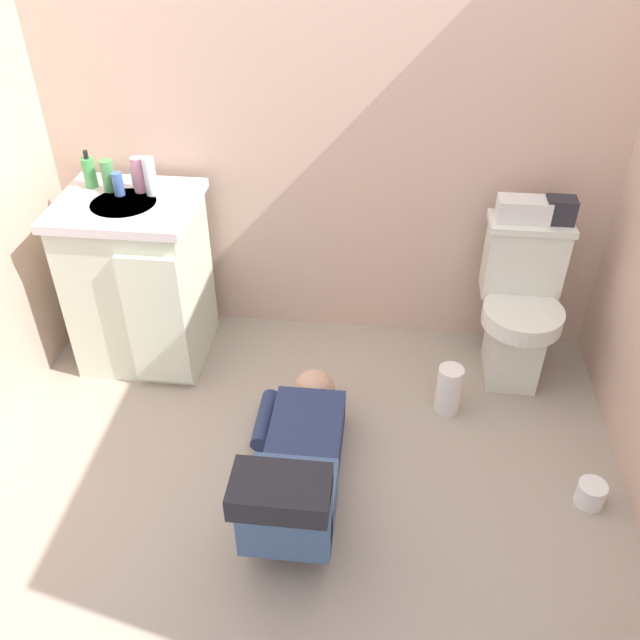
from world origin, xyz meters
name	(u,v)px	position (x,y,z in m)	size (l,w,h in m)	color
ground_plane	(299,484)	(0.00, 0.00, -0.02)	(3.07, 3.12, 0.04)	#A49786
wall_back	(329,91)	(0.00, 1.10, 1.20)	(2.73, 0.08, 2.40)	beige
toilet	(519,306)	(0.90, 0.80, 0.37)	(0.36, 0.46, 0.75)	silver
vanity_cabinet	(140,280)	(-0.84, 0.74, 0.42)	(0.60, 0.53, 0.82)	silver
faucet	(134,176)	(-0.84, 0.89, 0.87)	(0.02, 0.02, 0.10)	silver
person_plumber	(297,466)	(0.00, -0.08, 0.18)	(0.39, 1.06, 0.52)	navy
tissue_box	(524,209)	(0.85, 0.89, 0.80)	(0.22, 0.11, 0.10)	silver
toiletry_bag	(560,210)	(1.00, 0.89, 0.81)	(0.12, 0.09, 0.11)	#26262D
soap_dispenser	(89,172)	(-1.03, 0.87, 0.89)	(0.06, 0.06, 0.17)	#469B4F
bottle_green	(108,176)	(-0.93, 0.83, 0.89)	(0.06, 0.06, 0.14)	#4F9951
bottle_blue	(118,184)	(-0.88, 0.80, 0.87)	(0.04, 0.04, 0.10)	#436AB8
bottle_pink	(139,175)	(-0.80, 0.84, 0.90)	(0.06, 0.06, 0.15)	pink
bottle_clear	(150,176)	(-0.74, 0.82, 0.90)	(0.05, 0.05, 0.17)	silver
paper_towel_roll	(449,389)	(0.60, 0.48, 0.12)	(0.11, 0.11, 0.23)	white
toilet_paper_roll	(591,494)	(1.13, 0.02, 0.05)	(0.11, 0.11, 0.10)	white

